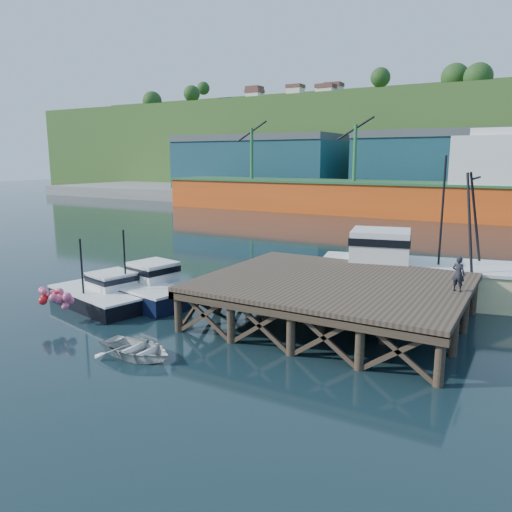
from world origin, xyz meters
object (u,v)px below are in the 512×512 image
Objects in this scene: trawler at (423,270)px; dockworker at (458,274)px; boat_navy at (141,287)px; dinghy at (137,349)px; boat_black at (99,294)px.

dockworker is at bearing -78.37° from trawler.
boat_navy reaches higher than dinghy.
boat_black is 0.52× the size of trawler.
trawler is at bearing -48.54° from dockworker.
trawler reaches higher than dockworker.
trawler is (13.36, 8.41, 0.81)m from boat_navy.
dockworker is at bearing 28.07° from boat_black.
boat_navy is at bearing 68.56° from boat_black.
boat_navy is 0.55× the size of trawler.
trawler is at bearing 43.58° from boat_navy.
dinghy is 13.96m from dockworker.
dockworker reaches higher than dinghy.
dockworker is (17.24, 4.45, 2.20)m from boat_black.
boat_black is 17.94m from dockworker.
boat_black is (-1.29, -1.84, -0.13)m from boat_navy.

